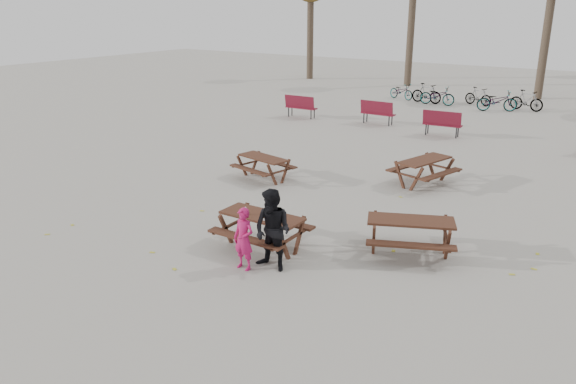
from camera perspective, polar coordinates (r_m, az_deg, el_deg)
The scene contains 13 objects.
ground at distance 12.15m, azimuth -2.61°, elevation -5.74°, with size 80.00×80.00×0.00m, color gray.
main_picnic_table at distance 11.92m, azimuth -2.65°, elevation -3.17°, with size 1.80×1.45×0.78m.
food_tray at distance 11.53m, azimuth -2.03°, elevation -2.83°, with size 0.18×0.11×0.04m, color silver.
bread_roll at distance 11.51m, azimuth -2.04°, elevation -2.64°, with size 0.14×0.06×0.05m, color tan.
soda_bottle at distance 11.85m, azimuth -4.34°, elevation -1.99°, with size 0.07×0.07×0.17m.
child at distance 11.04m, azimuth -4.52°, elevation -4.78°, with size 0.46×0.30×1.27m, color #B81759.
adult at distance 10.92m, azimuth -1.57°, elevation -3.91°, with size 0.80×0.62×1.65m, color black.
picnic_table_east at distance 12.02m, azimuth 12.27°, elevation -4.46°, with size 1.78×1.43×0.76m, color #351C13, non-canonical shape.
picnic_table_north at distance 16.73m, azimuth -2.51°, elevation 2.44°, with size 1.60×1.29×0.69m, color #351C13, non-canonical shape.
picnic_table_far at distance 16.70m, azimuth 13.63°, elevation 2.01°, with size 1.75×1.41×0.76m, color #351C13, non-canonical shape.
park_bench_row at distance 23.67m, azimuth 13.38°, elevation 7.20°, with size 14.07×1.28×1.03m.
bicycle_row at distance 30.34m, azimuth 17.11°, elevation 9.26°, with size 8.17×2.32×1.02m.
fallen_leaves at distance 13.86m, azimuth 5.15°, elevation -2.61°, with size 11.00×11.00×0.01m, color gold, non-canonical shape.
Camera 1 is at (6.54, -8.92, 5.01)m, focal length 35.00 mm.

